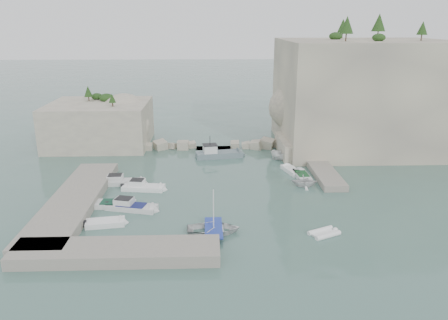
{
  "coord_description": "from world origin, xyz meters",
  "views": [
    {
      "loc": [
        -1.79,
        -46.56,
        19.67
      ],
      "look_at": [
        0.0,
        6.0,
        3.0
      ],
      "focal_mm": 35.0,
      "sensor_mm": 36.0,
      "label": 1
    }
  ],
  "objects_px": {
    "motorboat_d": "(132,210)",
    "tender_east_d": "(286,160)",
    "tender_east_c": "(291,172)",
    "motorboat_a": "(122,184)",
    "rowboat": "(214,232)",
    "motorboat_c": "(113,207)",
    "motorboat_b": "(144,190)",
    "tender_east_b": "(302,178)",
    "work_boat": "(219,157)",
    "inflatable_dinghy": "(324,235)",
    "motorboat_e": "(105,225)",
    "tender_east_a": "(304,186)"
  },
  "relations": [
    {
      "from": "tender_east_b",
      "to": "tender_east_d",
      "type": "distance_m",
      "value": 7.69
    },
    {
      "from": "tender_east_c",
      "to": "motorboat_a",
      "type": "bearing_deg",
      "value": 83.34
    },
    {
      "from": "motorboat_b",
      "to": "motorboat_d",
      "type": "xyz_separation_m",
      "value": [
        -0.47,
        -5.93,
        0.0
      ]
    },
    {
      "from": "motorboat_a",
      "to": "motorboat_b",
      "type": "relative_size",
      "value": 1.09
    },
    {
      "from": "tender_east_c",
      "to": "tender_east_d",
      "type": "xyz_separation_m",
      "value": [
        0.16,
        5.4,
        0.0
      ]
    },
    {
      "from": "rowboat",
      "to": "tender_east_a",
      "type": "relative_size",
      "value": 1.62
    },
    {
      "from": "motorboat_c",
      "to": "tender_east_c",
      "type": "relative_size",
      "value": 1.17
    },
    {
      "from": "tender_east_a",
      "to": "tender_east_c",
      "type": "bearing_deg",
      "value": 11.62
    },
    {
      "from": "motorboat_b",
      "to": "tender_east_a",
      "type": "distance_m",
      "value": 19.95
    },
    {
      "from": "rowboat",
      "to": "motorboat_e",
      "type": "bearing_deg",
      "value": 79.14
    },
    {
      "from": "tender_east_a",
      "to": "motorboat_b",
      "type": "bearing_deg",
      "value": 96.6
    },
    {
      "from": "motorboat_a",
      "to": "tender_east_d",
      "type": "bearing_deg",
      "value": 19.93
    },
    {
      "from": "motorboat_a",
      "to": "motorboat_c",
      "type": "height_order",
      "value": "motorboat_a"
    },
    {
      "from": "work_boat",
      "to": "tender_east_c",
      "type": "bearing_deg",
      "value": -46.51
    },
    {
      "from": "motorboat_c",
      "to": "rowboat",
      "type": "distance_m",
      "value": 12.97
    },
    {
      "from": "motorboat_c",
      "to": "motorboat_e",
      "type": "distance_m",
      "value": 4.69
    },
    {
      "from": "motorboat_b",
      "to": "work_boat",
      "type": "relative_size",
      "value": 0.73
    },
    {
      "from": "tender_east_d",
      "to": "inflatable_dinghy",
      "type": "bearing_deg",
      "value": -163.88
    },
    {
      "from": "motorboat_b",
      "to": "tender_east_c",
      "type": "distance_m",
      "value": 20.21
    },
    {
      "from": "motorboat_e",
      "to": "tender_east_d",
      "type": "xyz_separation_m",
      "value": [
        21.99,
        21.0,
        0.0
      ]
    },
    {
      "from": "tender_east_d",
      "to": "rowboat",
      "type": "bearing_deg",
      "value": 171.29
    },
    {
      "from": "motorboat_a",
      "to": "motorboat_b",
      "type": "xyz_separation_m",
      "value": [
        2.98,
        -2.02,
        0.0
      ]
    },
    {
      "from": "rowboat",
      "to": "inflatable_dinghy",
      "type": "distance_m",
      "value": 10.72
    },
    {
      "from": "inflatable_dinghy",
      "to": "work_boat",
      "type": "xyz_separation_m",
      "value": [
        -9.56,
        25.75,
        0.0
      ]
    },
    {
      "from": "motorboat_c",
      "to": "tender_east_d",
      "type": "relative_size",
      "value": 1.15
    },
    {
      "from": "motorboat_c",
      "to": "inflatable_dinghy",
      "type": "height_order",
      "value": "motorboat_c"
    },
    {
      "from": "motorboat_d",
      "to": "tender_east_d",
      "type": "height_order",
      "value": "tender_east_d"
    },
    {
      "from": "motorboat_b",
      "to": "motorboat_e",
      "type": "xyz_separation_m",
      "value": [
        -2.48,
        -9.74,
        0.0
      ]
    },
    {
      "from": "rowboat",
      "to": "tender_east_a",
      "type": "bearing_deg",
      "value": -43.95
    },
    {
      "from": "motorboat_d",
      "to": "motorboat_e",
      "type": "height_order",
      "value": "motorboat_d"
    },
    {
      "from": "tender_east_c",
      "to": "work_boat",
      "type": "distance_m",
      "value": 12.2
    },
    {
      "from": "motorboat_b",
      "to": "tender_east_a",
      "type": "bearing_deg",
      "value": 8.95
    },
    {
      "from": "motorboat_b",
      "to": "tender_east_c",
      "type": "relative_size",
      "value": 1.25
    },
    {
      "from": "motorboat_e",
      "to": "tender_east_b",
      "type": "bearing_deg",
      "value": 21.54
    },
    {
      "from": "motorboat_e",
      "to": "tender_east_c",
      "type": "distance_m",
      "value": 26.83
    },
    {
      "from": "inflatable_dinghy",
      "to": "motorboat_a",
      "type": "bearing_deg",
      "value": 121.33
    },
    {
      "from": "tender_east_b",
      "to": "work_boat",
      "type": "bearing_deg",
      "value": 44.65
    },
    {
      "from": "motorboat_a",
      "to": "inflatable_dinghy",
      "type": "xyz_separation_m",
      "value": [
        22.14,
        -14.56,
        0.0
      ]
    },
    {
      "from": "motorboat_b",
      "to": "tender_east_c",
      "type": "height_order",
      "value": "motorboat_b"
    },
    {
      "from": "motorboat_b",
      "to": "tender_east_d",
      "type": "bearing_deg",
      "value": 37.65
    },
    {
      "from": "tender_east_a",
      "to": "work_boat",
      "type": "bearing_deg",
      "value": 44.32
    },
    {
      "from": "motorboat_d",
      "to": "tender_east_d",
      "type": "distance_m",
      "value": 26.35
    },
    {
      "from": "motorboat_c",
      "to": "tender_east_a",
      "type": "relative_size",
      "value": 1.65
    },
    {
      "from": "tender_east_a",
      "to": "tender_east_b",
      "type": "distance_m",
      "value": 3.18
    },
    {
      "from": "motorboat_e",
      "to": "work_boat",
      "type": "relative_size",
      "value": 0.55
    },
    {
      "from": "motorboat_d",
      "to": "inflatable_dinghy",
      "type": "xyz_separation_m",
      "value": [
        19.63,
        -6.61,
        0.0
      ]
    },
    {
      "from": "motorboat_c",
      "to": "tender_east_c",
      "type": "height_order",
      "value": "same"
    },
    {
      "from": "motorboat_d",
      "to": "motorboat_e",
      "type": "relative_size",
      "value": 1.46
    },
    {
      "from": "inflatable_dinghy",
      "to": "tender_east_c",
      "type": "distance_m",
      "value": 18.41
    },
    {
      "from": "tender_east_c",
      "to": "tender_east_d",
      "type": "height_order",
      "value": "tender_east_d"
    }
  ]
}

